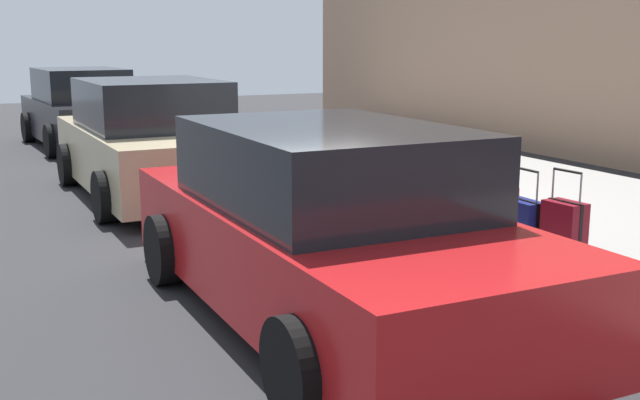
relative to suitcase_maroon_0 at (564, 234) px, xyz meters
name	(u,v)px	position (x,y,z in m)	size (l,w,h in m)	color
ground_plane	(314,210)	(3.75, 0.71, -0.45)	(40.00, 40.00, 0.00)	#28282B
sidewalk_curb	(471,189)	(3.75, -1.79, -0.38)	(18.00, 5.00, 0.14)	gray
suitcase_maroon_0	(564,234)	(0.00, 0.00, 0.00)	(0.40, 0.26, 0.91)	maroon
suitcase_navy_1	(523,228)	(0.46, 0.07, -0.03)	(0.40, 0.22, 0.86)	navy
suitcase_red_2	(498,215)	(0.91, 0.02, 0.00)	(0.35, 0.24, 0.83)	red
suitcase_teal_3	(475,201)	(1.40, -0.06, 0.04)	(0.50, 0.27, 1.02)	#0F606B
suitcase_olive_4	(446,193)	(1.93, -0.06, 0.04)	(0.42, 0.20, 0.99)	#59601E
suitcase_black_5	(419,183)	(2.43, -0.02, 0.07)	(0.45, 0.25, 0.81)	black
suitcase_silver_6	(396,182)	(2.97, -0.04, -0.01)	(0.51, 0.27, 0.83)	#9EA0A8
fire_hydrant	(365,167)	(3.67, 0.01, 0.09)	(0.39, 0.21, 0.76)	#D89E0C
bollard_post	(338,158)	(4.17, 0.16, 0.15)	(0.14, 0.14, 0.92)	brown
parked_car_red_0	(328,229)	(0.10, 2.35, 0.28)	(4.70, 2.09, 1.55)	#AD1619
parked_car_beige_1	(152,142)	(5.62, 2.35, 0.32)	(4.44, 2.15, 1.64)	tan
parked_car_charcoal_2	(82,110)	(11.35, 2.35, 0.30)	(4.35, 2.12, 1.60)	black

